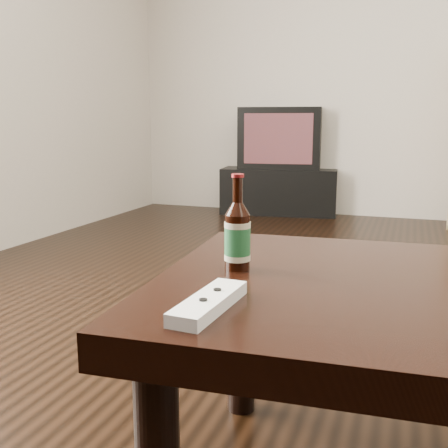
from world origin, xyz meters
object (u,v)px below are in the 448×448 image
(tv, at_px, (281,138))
(remote, at_px, (209,303))
(beer_bottle, at_px, (237,236))
(tv_stand, at_px, (280,190))

(tv, height_order, remote, tv)
(beer_bottle, distance_m, remote, 0.26)
(tv, distance_m, remote, 3.85)
(tv_stand, relative_size, remote, 4.79)
(tv_stand, distance_m, remote, 3.86)
(tv_stand, xyz_separation_m, remote, (0.79, -3.76, 0.30))
(tv_stand, xyz_separation_m, beer_bottle, (0.76, -3.52, 0.36))
(beer_bottle, relative_size, remote, 0.97)
(tv, distance_m, beer_bottle, 3.60)
(tv, height_order, beer_bottle, tv)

